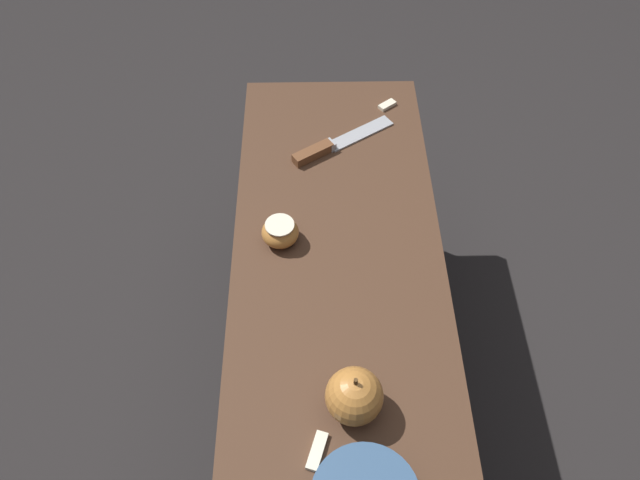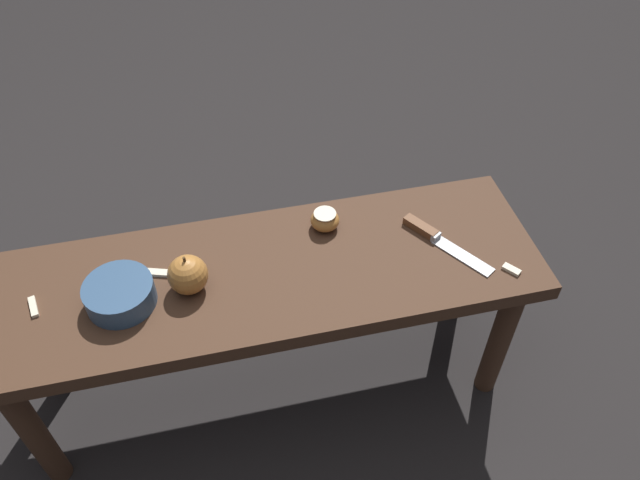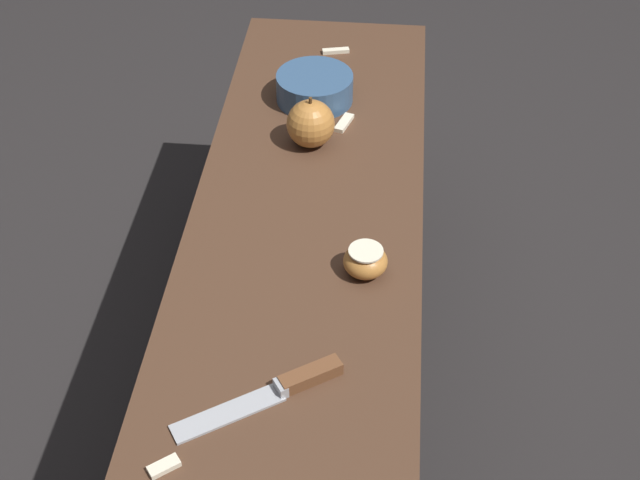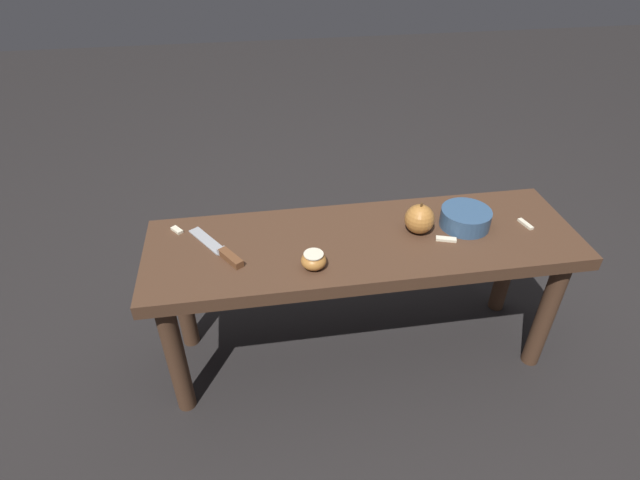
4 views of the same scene
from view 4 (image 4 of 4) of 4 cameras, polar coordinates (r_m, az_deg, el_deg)
ground_plane at (r=1.75m, az=4.27°, el=-12.41°), size 8.00×8.00×0.00m
wooden_bench at (r=1.47m, az=4.95°, el=-2.07°), size 1.24×0.38×0.47m
knife at (r=1.39m, az=-11.03°, el=-1.37°), size 0.16×0.22×0.02m
apple_whole at (r=1.46m, az=11.31°, el=2.37°), size 0.09×0.09×0.10m
apple_cut at (r=1.31m, az=-0.73°, el=-2.33°), size 0.07×0.07×0.05m
apple_slice_near_knife at (r=1.60m, az=22.43°, el=1.71°), size 0.03×0.06×0.01m
apple_slice_center at (r=1.46m, az=14.22°, el=0.10°), size 0.06×0.03×0.01m
apple_slice_near_bowl at (r=1.51m, az=-16.04°, el=1.11°), size 0.04×0.04×0.01m
bowl at (r=1.53m, az=16.28°, el=2.42°), size 0.15×0.15×0.05m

